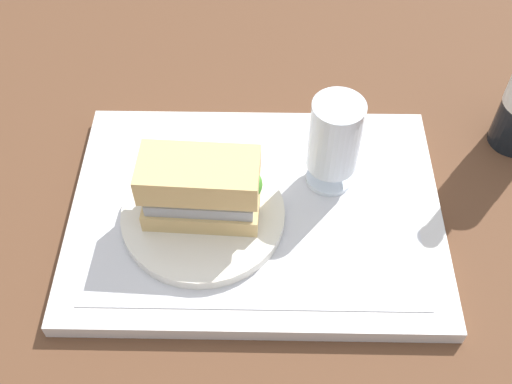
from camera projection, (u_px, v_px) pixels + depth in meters
The scene contains 6 objects.
ground_plane at pixel (256, 217), 0.75m from camera, with size 3.00×3.00×0.00m, color brown.
tray at pixel (256, 212), 0.74m from camera, with size 0.44×0.32×0.02m, color silver.
placemat at pixel (256, 207), 0.73m from camera, with size 0.38×0.27×0.00m, color silver.
plate at pixel (203, 215), 0.72m from camera, with size 0.19×0.19×0.01m, color silver.
sandwich at pixel (203, 188), 0.68m from camera, with size 0.14×0.07×0.08m.
beer_glass at pixel (334, 142), 0.71m from camera, with size 0.06×0.06×0.12m.
Camera 1 is at (0.01, -0.44, 0.61)m, focal length 43.23 mm.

